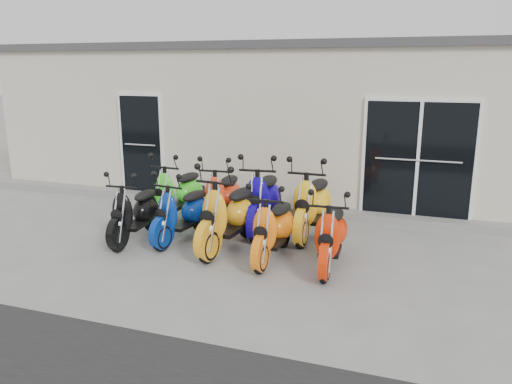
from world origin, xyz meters
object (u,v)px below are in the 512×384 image
Objects in this scene: scooter_front_black at (135,204)px; scooter_back_blue at (263,191)px; scooter_front_orange_b at (274,220)px; scooter_front_blue at (183,205)px; scooter_back_green at (178,185)px; scooter_back_yellow at (313,195)px; scooter_back_red at (223,189)px; scooter_front_orange_a at (230,205)px; scooter_front_red at (331,226)px.

scooter_front_black is 0.86× the size of scooter_back_blue.
scooter_front_black is 2.44m from scooter_front_orange_b.
scooter_front_blue is 0.92× the size of scooter_back_green.
scooter_back_blue is (1.73, -0.07, 0.05)m from scooter_back_green.
scooter_front_orange_b is at bearing -101.88° from scooter_back_yellow.
scooter_back_red is at bearing 47.17° from scooter_front_black.
scooter_front_blue is 0.85× the size of scooter_front_orange_a.
scooter_front_black is 0.79m from scooter_front_blue.
scooter_front_orange_a is 1.08× the size of scooter_back_red.
scooter_front_orange_b is 0.87m from scooter_front_red.
scooter_back_green is at bearing 153.32° from scooter_front_red.
scooter_front_orange_a is (1.65, 0.13, 0.10)m from scooter_front_black.
scooter_back_red is at bearing 178.89° from scooter_back_yellow.
scooter_back_yellow reaches higher than scooter_front_black.
scooter_front_red is (3.31, -0.10, 0.00)m from scooter_front_black.
scooter_back_green is 2.62m from scooter_back_yellow.
scooter_back_blue is at bearing 49.25° from scooter_front_blue.
scooter_front_blue is at bearing -144.52° from scooter_back_blue.
scooter_back_green is (-0.62, 1.03, 0.05)m from scooter_front_blue.
scooter_front_orange_a reaches higher than scooter_front_blue.
scooter_front_red is 2.65m from scooter_back_red.
scooter_back_green is at bearing 172.21° from scooter_back_blue.
scooter_back_red reaches higher than scooter_front_orange_b.
scooter_back_green is (-1.52, 1.14, -0.05)m from scooter_front_orange_a.
scooter_front_orange_a is 1.53m from scooter_back_yellow.
scooter_front_orange_b is 0.87× the size of scooter_back_blue.
scooter_front_red is 0.93× the size of scooter_back_green.
scooter_back_red is (0.30, 1.02, 0.05)m from scooter_front_blue.
scooter_front_orange_a is at bearing 1.25° from scooter_front_black.
scooter_back_red reaches higher than scooter_front_black.
scooter_back_red is 0.93× the size of scooter_back_blue.
scooter_front_black is 3.00m from scooter_back_yellow.
scooter_front_orange_b is at bearing -5.30° from scooter_front_black.
scooter_back_blue is 0.89m from scooter_back_yellow.
scooter_back_green is at bearing 129.62° from scooter_front_blue.
scooter_front_red is 0.86× the size of scooter_back_blue.
scooter_front_blue is 2.59m from scooter_front_red.
scooter_front_blue is 0.86× the size of scooter_back_blue.
scooter_front_orange_b is 2.68m from scooter_back_green.
scooter_back_blue reaches higher than scooter_back_red.
scooter_front_red is (2.56, -0.35, 0.00)m from scooter_front_blue.
scooter_front_black is 0.86× the size of scooter_front_orange_a.
scooter_back_blue is at bearing 1.97° from scooter_back_green.
scooter_front_orange_a reaches higher than scooter_front_orange_b.
scooter_front_orange_a is 1.16× the size of scooter_front_red.
scooter_front_red is 0.86× the size of scooter_back_yellow.
scooter_front_orange_a is 1.90m from scooter_back_green.
scooter_front_red is at bearing 0.44° from scooter_front_blue.
scooter_back_green is at bearing 150.83° from scooter_front_orange_b.
scooter_back_blue reaches higher than scooter_back_green.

